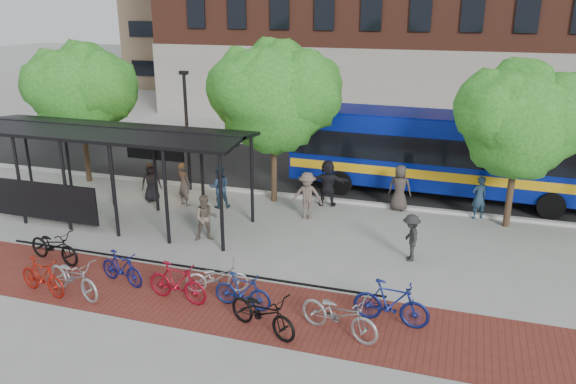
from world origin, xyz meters
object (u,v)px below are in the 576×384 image
(pedestrian_3, at_px, (307,196))
(bus_shelter, at_px, (106,142))
(tree_a, at_px, (81,88))
(pedestrian_5, at_px, (328,183))
(bike_7, at_px, (243,291))
(bike_2, at_px, (74,277))
(bike_10, at_px, (339,314))
(pedestrian_7, at_px, (479,197))
(bike_6, at_px, (217,277))
(bike_11, at_px, (391,303))
(pedestrian_8, at_px, (206,218))
(lamp_post_left, at_px, (187,128))
(bus, at_px, (446,150))
(pedestrian_2, at_px, (219,187))
(pedestrian_6, at_px, (400,188))
(pedestrian_1, at_px, (184,184))
(pedestrian_9, at_px, (411,238))
(tree_b, at_px, (276,93))
(bike_3, at_px, (122,268))
(bike_8, at_px, (263,312))
(bike_1, at_px, (42,276))
(tree_c, at_px, (523,117))
(bike_0, at_px, (54,246))
(bike_5, at_px, (177,282))

(pedestrian_3, bearing_deg, bus_shelter, -168.02)
(tree_a, distance_m, pedestrian_5, 11.60)
(bike_7, relative_size, pedestrian_3, 0.91)
(bike_2, xyz_separation_m, bike_10, (7.47, 0.33, 0.01))
(bus_shelter, bearing_deg, pedestrian_7, 18.06)
(bus_shelter, distance_m, bike_6, 7.73)
(bike_10, distance_m, pedestrian_5, 9.33)
(bike_11, height_order, pedestrian_7, pedestrian_7)
(tree_a, distance_m, bike_10, 16.68)
(pedestrian_3, relative_size, pedestrian_8, 1.11)
(lamp_post_left, distance_m, bike_6, 9.75)
(bus, relative_size, bike_2, 6.09)
(lamp_post_left, height_order, pedestrian_7, lamp_post_left)
(pedestrian_2, bearing_deg, pedestrian_6, 168.77)
(pedestrian_1, height_order, pedestrian_9, pedestrian_1)
(pedestrian_1, height_order, pedestrian_8, pedestrian_1)
(bike_11, height_order, pedestrian_8, pedestrian_8)
(bike_11, bearing_deg, tree_b, 41.31)
(tree_b, relative_size, pedestrian_3, 3.55)
(tree_a, xyz_separation_m, bike_11, (14.79, -7.98, -3.65))
(bike_3, height_order, bike_8, bike_8)
(bike_8, distance_m, pedestrian_7, 11.00)
(tree_a, bearing_deg, pedestrian_3, -8.23)
(pedestrian_7, bearing_deg, pedestrian_2, -21.50)
(bike_7, relative_size, pedestrian_8, 1.01)
(bike_8, xyz_separation_m, pedestrian_3, (-1.08, 7.75, 0.37))
(bus_shelter, xyz_separation_m, pedestrian_3, (6.97, 2.27, -2.09))
(bike_1, bearing_deg, pedestrian_8, -16.97)
(tree_a, distance_m, pedestrian_6, 14.33)
(bike_8, bearing_deg, tree_c, -11.98)
(bike_1, distance_m, bike_10, 8.38)
(bike_0, height_order, bike_10, bike_10)
(bike_1, xyz_separation_m, bike_6, (4.61, 1.57, -0.07))
(bike_6, bearing_deg, tree_a, 31.54)
(bus_shelter, relative_size, tree_b, 1.64)
(pedestrian_3, height_order, pedestrian_6, pedestrian_6)
(bike_7, height_order, bike_11, bike_11)
(bus_shelter, height_order, pedestrian_9, bus_shelter)
(pedestrian_9, bearing_deg, pedestrian_6, 175.04)
(bike_3, bearing_deg, bike_6, -67.44)
(bike_1, height_order, bike_2, bike_2)
(tree_b, relative_size, bike_7, 3.91)
(bike_10, xyz_separation_m, bike_11, (1.14, 0.88, 0.02))
(bike_0, height_order, bike_6, bike_0)
(bike_8, height_order, pedestrian_8, pedestrian_8)
(bike_3, distance_m, pedestrian_7, 13.09)
(bike_1, distance_m, bike_5, 3.87)
(bus, xyz_separation_m, pedestrian_2, (-8.37, -4.26, -1.14))
(tree_a, bearing_deg, bike_6, -38.27)
(tree_a, bearing_deg, tree_b, 0.00)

